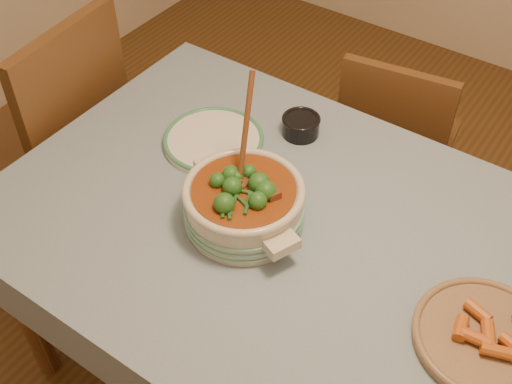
% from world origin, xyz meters
% --- Properties ---
extents(floor, '(4.50, 4.50, 0.00)m').
position_xyz_m(floor, '(0.00, 0.00, 0.00)').
color(floor, '#4E3016').
rests_on(floor, ground).
extents(dining_table, '(1.68, 1.08, 0.76)m').
position_xyz_m(dining_table, '(0.00, 0.00, 0.66)').
color(dining_table, brown).
rests_on(dining_table, floor).
extents(stew_casserole, '(0.39, 0.39, 0.37)m').
position_xyz_m(stew_casserole, '(-0.16, -0.05, 0.83)').
color(stew_casserole, beige).
rests_on(stew_casserole, dining_table).
extents(white_plate, '(0.36, 0.36, 0.03)m').
position_xyz_m(white_plate, '(-0.42, 0.15, 0.77)').
color(white_plate, silver).
rests_on(white_plate, dining_table).
extents(condiment_bowl, '(0.13, 0.13, 0.06)m').
position_xyz_m(condiment_bowl, '(-0.23, 0.34, 0.79)').
color(condiment_bowl, black).
rests_on(condiment_bowl, dining_table).
extents(fried_plate, '(0.33, 0.33, 0.05)m').
position_xyz_m(fried_plate, '(0.49, -0.04, 0.78)').
color(fried_plate, '#8C704D').
rests_on(fried_plate, dining_table).
extents(chair_far, '(0.44, 0.44, 0.83)m').
position_xyz_m(chair_far, '(-0.10, 0.81, 0.47)').
color(chair_far, brown).
rests_on(chair_far, floor).
extents(chair_left, '(0.51, 0.51, 1.00)m').
position_xyz_m(chair_left, '(-1.05, 0.07, 0.57)').
color(chair_left, brown).
rests_on(chair_left, floor).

